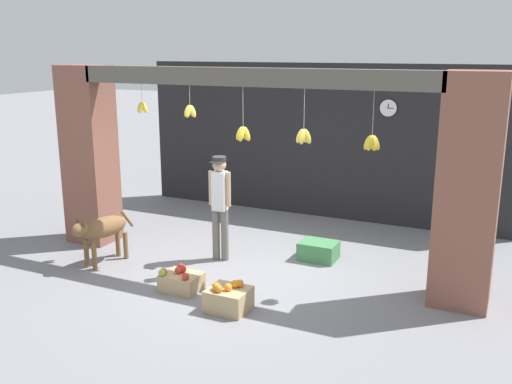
% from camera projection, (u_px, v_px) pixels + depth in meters
% --- Properties ---
extents(ground_plane, '(60.00, 60.00, 0.00)m').
position_uv_depth(ground_plane, '(242.00, 274.00, 7.98)').
color(ground_plane, gray).
extents(shop_back_wall, '(7.00, 0.12, 2.82)m').
position_uv_depth(shop_back_wall, '(320.00, 141.00, 10.47)').
color(shop_back_wall, '#232326').
rests_on(shop_back_wall, ground_plane).
extents(shop_pillar_left, '(0.70, 0.60, 2.82)m').
position_uv_depth(shop_pillar_left, '(90.00, 155.00, 9.07)').
color(shop_pillar_left, brown).
rests_on(shop_pillar_left, ground_plane).
extents(shop_pillar_right, '(0.70, 0.60, 2.82)m').
position_uv_depth(shop_pillar_right, '(468.00, 192.00, 6.72)').
color(shop_pillar_right, brown).
rests_on(shop_pillar_right, ground_plane).
extents(storefront_awning, '(5.10, 0.28, 0.98)m').
position_uv_depth(storefront_awning, '(246.00, 80.00, 7.43)').
color(storefront_awning, '#5B564C').
extents(dog, '(0.45, 1.08, 0.77)m').
position_uv_depth(dog, '(102.00, 229.00, 8.23)').
color(dog, brown).
rests_on(dog, ground_plane).
extents(shopkeeper, '(0.34, 0.26, 1.56)m').
position_uv_depth(shopkeeper, '(220.00, 201.00, 8.30)').
color(shopkeeper, '#6B665B').
rests_on(shopkeeper, ground_plane).
extents(fruit_crate_oranges, '(0.49, 0.43, 0.36)m').
position_uv_depth(fruit_crate_oranges, '(228.00, 298.00, 6.83)').
color(fruit_crate_oranges, tan).
rests_on(fruit_crate_oranges, ground_plane).
extents(fruit_crate_apples, '(0.49, 0.41, 0.31)m').
position_uv_depth(fruit_crate_apples, '(181.00, 281.00, 7.41)').
color(fruit_crate_apples, tan).
rests_on(fruit_crate_apples, ground_plane).
extents(produce_box_green, '(0.55, 0.43, 0.27)m').
position_uv_depth(produce_box_green, '(318.00, 251.00, 8.49)').
color(produce_box_green, '#42844C').
rests_on(produce_box_green, ground_plane).
extents(water_bottle, '(0.08, 0.08, 0.23)m').
position_uv_depth(water_bottle, '(221.00, 290.00, 7.18)').
color(water_bottle, silver).
rests_on(water_bottle, ground_plane).
extents(wall_clock, '(0.30, 0.03, 0.30)m').
position_uv_depth(wall_clock, '(388.00, 108.00, 9.73)').
color(wall_clock, black).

